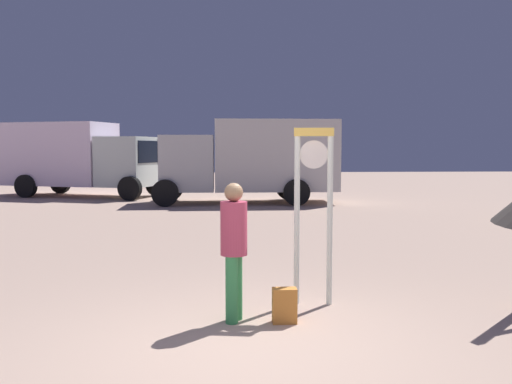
% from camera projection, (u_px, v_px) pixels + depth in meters
% --- Properties ---
extents(ground_plane, '(80.00, 80.00, 0.00)m').
position_uv_depth(ground_plane, '(246.00, 350.00, 5.31)').
color(ground_plane, tan).
extents(standing_clock, '(0.49, 0.15, 2.17)m').
position_uv_depth(standing_clock, '(313.00, 198.00, 6.79)').
color(standing_clock, white).
rests_on(standing_clock, ground_plane).
extents(person_near_clock, '(0.30, 0.30, 1.55)m').
position_uv_depth(person_near_clock, '(234.00, 245.00, 6.13)').
color(person_near_clock, '#3C9953').
rests_on(person_near_clock, ground_plane).
extents(backpack, '(0.27, 0.20, 0.39)m').
position_uv_depth(backpack, '(284.00, 306.00, 6.13)').
color(backpack, orange).
rests_on(backpack, ground_plane).
extents(box_truck_near, '(6.36, 2.58, 2.91)m').
position_uv_depth(box_truck_near, '(253.00, 158.00, 19.67)').
color(box_truck_near, silver).
rests_on(box_truck_near, ground_plane).
extents(box_truck_far, '(6.92, 4.40, 2.95)m').
position_uv_depth(box_truck_far, '(74.00, 156.00, 22.40)').
color(box_truck_far, white).
rests_on(box_truck_far, ground_plane).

